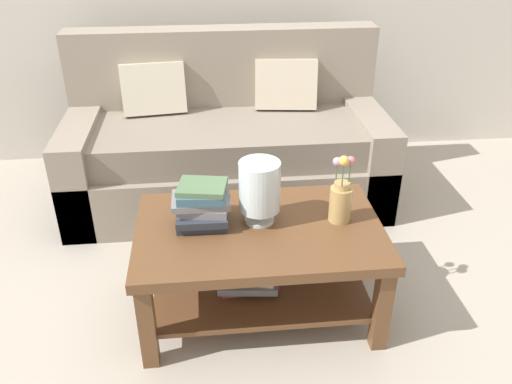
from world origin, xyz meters
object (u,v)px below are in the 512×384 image
at_px(couch, 227,145).
at_px(coffee_table, 258,252).
at_px(book_stack_main, 202,205).
at_px(flower_pitcher, 341,198).
at_px(glass_hurricane_vase, 260,188).

bearing_deg(couch, coffee_table, -85.90).
xyz_separation_m(couch, book_stack_main, (-0.17, -1.11, 0.21)).
relative_size(couch, flower_pitcher, 5.83).
height_order(coffee_table, glass_hurricane_vase, glass_hurricane_vase).
distance_m(coffee_table, flower_pitcher, 0.46).
height_order(couch, flower_pitcher, couch).
bearing_deg(book_stack_main, couch, 81.39).
height_order(coffee_table, book_stack_main, book_stack_main).
bearing_deg(book_stack_main, flower_pitcher, -3.08).
xyz_separation_m(book_stack_main, glass_hurricane_vase, (0.26, -0.01, 0.08)).
relative_size(couch, book_stack_main, 7.57).
height_order(coffee_table, flower_pitcher, flower_pitcher).
height_order(couch, book_stack_main, couch).
height_order(book_stack_main, flower_pitcher, flower_pitcher).
xyz_separation_m(couch, flower_pitcher, (0.46, -1.14, 0.23)).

